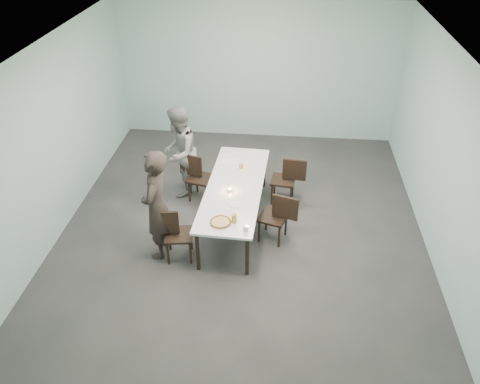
# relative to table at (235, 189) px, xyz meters

# --- Properties ---
(ground) EXTENTS (7.00, 7.00, 0.00)m
(ground) POSITION_rel_table_xyz_m (0.14, -0.14, -0.69)
(ground) COLOR #333335
(ground) RESTS_ON ground
(room_shell) EXTENTS (6.02, 7.02, 3.01)m
(room_shell) POSITION_rel_table_xyz_m (0.14, -0.14, 1.33)
(room_shell) COLOR #A6D1CC
(room_shell) RESTS_ON ground
(table) EXTENTS (1.02, 2.64, 0.75)m
(table) POSITION_rel_table_xyz_m (0.00, 0.00, 0.00)
(table) COLOR white
(table) RESTS_ON ground
(chair_near_left) EXTENTS (0.64, 0.48, 0.87)m
(chair_near_left) POSITION_rel_table_xyz_m (-0.84, -0.95, -0.19)
(chair_near_left) COLOR black
(chair_near_left) RESTS_ON ground
(chair_far_left) EXTENTS (0.65, 0.51, 0.87)m
(chair_far_left) POSITION_rel_table_xyz_m (-0.76, 0.70, -0.19)
(chair_far_left) COLOR black
(chair_far_left) RESTS_ON ground
(chair_near_right) EXTENTS (0.65, 0.53, 0.87)m
(chair_near_right) POSITION_rel_table_xyz_m (0.73, -0.37, -0.19)
(chair_near_right) COLOR black
(chair_near_right) RESTS_ON ground
(chair_far_right) EXTENTS (0.63, 0.46, 0.87)m
(chair_far_right) POSITION_rel_table_xyz_m (0.87, 0.76, -0.19)
(chair_far_right) COLOR black
(chair_far_right) RESTS_ON ground
(diner_near) EXTENTS (0.46, 0.67, 1.80)m
(diner_near) POSITION_rel_table_xyz_m (-1.07, -0.86, 0.21)
(diner_near) COLOR black
(diner_near) RESTS_ON ground
(diner_far) EXTENTS (0.71, 0.88, 1.71)m
(diner_far) POSITION_rel_table_xyz_m (-1.10, 0.86, 0.16)
(diner_far) COLOR gray
(diner_far) RESTS_ON ground
(pizza) EXTENTS (0.34, 0.34, 0.04)m
(pizza) POSITION_rel_table_xyz_m (-0.10, -1.00, 0.08)
(pizza) COLOR white
(pizza) RESTS_ON table
(side_plate) EXTENTS (0.18, 0.18, 0.01)m
(side_plate) POSITION_rel_table_xyz_m (0.07, -0.51, 0.06)
(side_plate) COLOR white
(side_plate) RESTS_ON table
(beer_glass) EXTENTS (0.08, 0.08, 0.15)m
(beer_glass) POSITION_rel_table_xyz_m (0.10, -0.96, 0.13)
(beer_glass) COLOR #C68A2B
(beer_glass) RESTS_ON table
(water_tumbler) EXTENTS (0.08, 0.08, 0.09)m
(water_tumbler) POSITION_rel_table_xyz_m (0.28, -1.14, 0.10)
(water_tumbler) COLOR silver
(water_tumbler) RESTS_ON table
(tealight) EXTENTS (0.06, 0.06, 0.05)m
(tealight) POSITION_rel_table_xyz_m (-0.06, -0.15, 0.08)
(tealight) COLOR silver
(tealight) RESTS_ON table
(amber_tumbler) EXTENTS (0.07, 0.07, 0.08)m
(amber_tumbler) POSITION_rel_table_xyz_m (0.05, 0.58, 0.10)
(amber_tumbler) COLOR #C68A2B
(amber_tumbler) RESTS_ON table
(menu) EXTENTS (0.31, 0.23, 0.01)m
(menu) POSITION_rel_table_xyz_m (-0.17, 0.78, 0.06)
(menu) COLOR silver
(menu) RESTS_ON table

